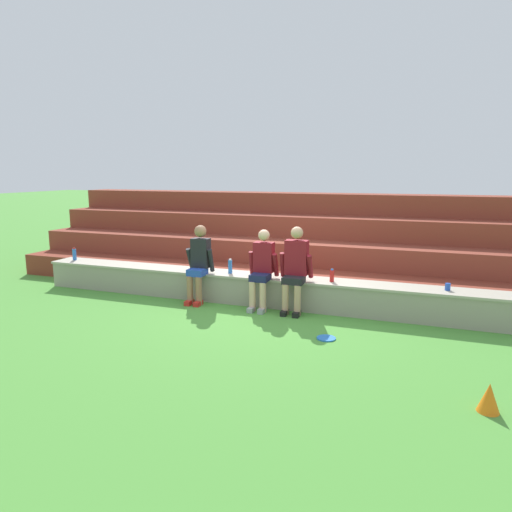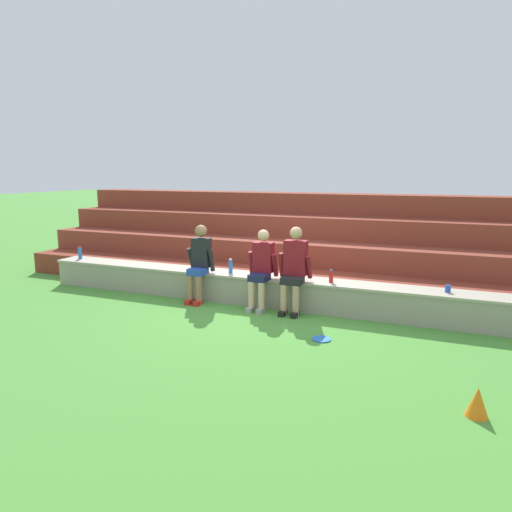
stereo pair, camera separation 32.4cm
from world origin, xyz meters
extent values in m
plane|color=#4C9338|center=(0.00, 0.00, 0.00)|extent=(80.00, 80.00, 0.00)
cube|color=gray|center=(0.00, 0.27, 0.26)|extent=(9.21, 0.53, 0.52)
cube|color=#ABA28E|center=(0.00, 0.27, 0.50)|extent=(9.25, 0.57, 0.04)
cube|color=maroon|center=(0.00, 1.04, 0.23)|extent=(12.08, 0.75, 0.46)
cube|color=brown|center=(0.00, 1.79, 0.46)|extent=(12.08, 0.75, 0.92)
cube|color=brown|center=(0.00, 2.55, 0.69)|extent=(12.08, 0.75, 1.38)
cube|color=brown|center=(0.00, 3.30, 0.92)|extent=(12.08, 0.75, 1.85)
cylinder|color=#996B4C|center=(-1.33, -0.21, 0.26)|extent=(0.11, 0.11, 0.52)
cylinder|color=#996B4C|center=(-1.15, -0.21, 0.26)|extent=(0.11, 0.11, 0.52)
cube|color=red|center=(-1.33, -0.25, 0.04)|extent=(0.10, 0.22, 0.08)
cube|color=red|center=(-1.15, -0.25, 0.04)|extent=(0.10, 0.22, 0.08)
cube|color=#2347B2|center=(-1.24, -0.08, 0.57)|extent=(0.29, 0.32, 0.12)
cube|color=black|center=(-1.24, 0.08, 0.89)|extent=(0.32, 0.20, 0.53)
sphere|color=#996B4C|center=(-1.24, 0.08, 1.29)|extent=(0.22, 0.22, 0.22)
cylinder|color=black|center=(-1.45, 0.06, 0.77)|extent=(0.08, 0.23, 0.42)
cylinder|color=black|center=(-1.03, 0.06, 0.77)|extent=(0.08, 0.18, 0.43)
cylinder|color=#DBAD89|center=(-0.13, -0.22, 0.26)|extent=(0.11, 0.11, 0.52)
cylinder|color=#DBAD89|center=(0.05, -0.22, 0.26)|extent=(0.11, 0.11, 0.52)
cube|color=#99999E|center=(-0.13, -0.26, 0.04)|extent=(0.10, 0.22, 0.08)
cube|color=#99999E|center=(0.05, -0.26, 0.04)|extent=(0.10, 0.22, 0.08)
cube|color=#191E47|center=(-0.04, -0.08, 0.57)|extent=(0.31, 0.33, 0.12)
cube|color=maroon|center=(-0.04, 0.11, 0.89)|extent=(0.34, 0.20, 0.52)
sphere|color=#DBAD89|center=(-0.04, 0.11, 1.27)|extent=(0.20, 0.20, 0.20)
cylinder|color=maroon|center=(-0.26, 0.09, 0.77)|extent=(0.08, 0.16, 0.43)
cylinder|color=maroon|center=(0.18, 0.09, 0.77)|extent=(0.08, 0.22, 0.42)
cylinder|color=tan|center=(0.45, -0.21, 0.26)|extent=(0.11, 0.11, 0.52)
cylinder|color=tan|center=(0.65, -0.21, 0.26)|extent=(0.11, 0.11, 0.52)
cube|color=black|center=(0.45, -0.25, 0.04)|extent=(0.10, 0.22, 0.08)
cube|color=black|center=(0.65, -0.25, 0.04)|extent=(0.10, 0.22, 0.08)
cube|color=black|center=(0.55, -0.08, 0.57)|extent=(0.34, 0.32, 0.12)
cube|color=maroon|center=(0.55, 0.09, 0.92)|extent=(0.38, 0.20, 0.59)
sphere|color=tan|center=(0.55, 0.09, 1.34)|extent=(0.21, 0.21, 0.21)
cylinder|color=maroon|center=(0.31, 0.07, 0.79)|extent=(0.08, 0.16, 0.43)
cylinder|color=maroon|center=(0.79, 0.07, 0.79)|extent=(0.08, 0.23, 0.42)
cylinder|color=blue|center=(-4.29, 0.30, 0.64)|extent=(0.08, 0.08, 0.24)
cylinder|color=red|center=(-4.29, 0.30, 0.77)|extent=(0.05, 0.05, 0.02)
cylinder|color=red|center=(1.13, 0.23, 0.62)|extent=(0.07, 0.07, 0.20)
cylinder|color=blue|center=(1.13, 0.23, 0.73)|extent=(0.04, 0.04, 0.02)
cylinder|color=blue|center=(-0.73, 0.23, 0.64)|extent=(0.08, 0.08, 0.24)
cylinder|color=white|center=(-0.73, 0.23, 0.78)|extent=(0.05, 0.05, 0.02)
cylinder|color=blue|center=(2.94, 0.27, 0.58)|extent=(0.08, 0.08, 0.11)
cylinder|color=blue|center=(1.32, -1.10, 0.01)|extent=(0.27, 0.27, 0.02)
cone|color=orange|center=(3.24, -2.56, 0.15)|extent=(0.22, 0.22, 0.30)
camera|label=1|loc=(2.53, -7.32, 2.35)|focal=32.46mm
camera|label=2|loc=(2.83, -7.20, 2.35)|focal=32.46mm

